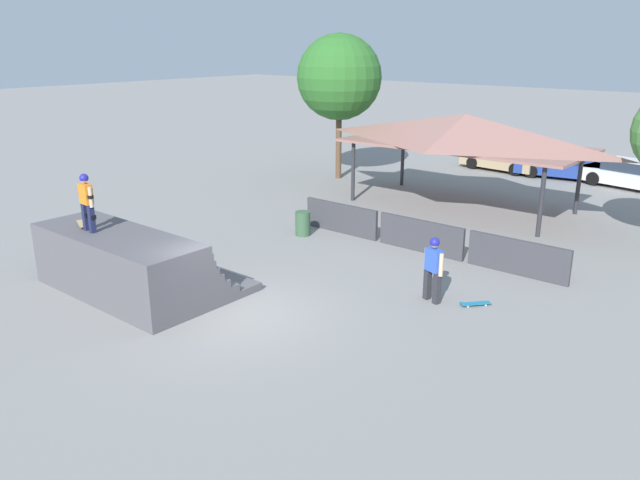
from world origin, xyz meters
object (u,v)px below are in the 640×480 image
object	(u,v)px
skater_on_deck	(86,199)
skateboard_on_deck	(82,224)
bystander_walking	(433,264)
parked_car_blue	(563,166)
trash_bin	(303,223)
parked_car_white	(630,175)
skateboard_on_ground	(474,304)
parked_car_tan	(501,159)
tree_far_back	(339,77)

from	to	relation	value
skater_on_deck	skateboard_on_deck	distance (m)	1.03
skateboard_on_deck	bystander_walking	xyz separation A→B (m)	(7.96, 5.08, -0.73)
skateboard_on_deck	parked_car_blue	bearing A→B (deg)	100.23
skateboard_on_deck	trash_bin	xyz separation A→B (m)	(1.57, 7.28, -1.33)
skater_on_deck	parked_car_white	size ratio (longest dim) A/B	0.33
skateboard_on_ground	parked_car_tan	size ratio (longest dim) A/B	0.18
trash_bin	tree_far_back	bearing A→B (deg)	120.65
bystander_walking	skateboard_on_ground	size ratio (longest dim) A/B	2.35
bystander_walking	parked_car_white	bearing A→B (deg)	-72.43
parked_car_tan	parked_car_white	bearing A→B (deg)	5.13
bystander_walking	trash_bin	size ratio (longest dim) A/B	2.05
skateboard_on_deck	parked_car_white	world-z (taller)	skateboard_on_deck
skateboard_on_ground	tree_far_back	distance (m)	16.55
skateboard_on_deck	parked_car_tan	size ratio (longest dim) A/B	0.20
skateboard_on_deck	tree_far_back	world-z (taller)	tree_far_back
bystander_walking	skateboard_on_ground	xyz separation A→B (m)	(1.01, 0.44, -0.97)
parked_car_blue	parked_car_tan	bearing A→B (deg)	172.63
skater_on_deck	tree_far_back	xyz separation A→B (m)	(-3.92, 15.66, 2.24)
tree_far_back	parked_car_tan	bearing A→B (deg)	52.57
bystander_walking	tree_far_back	bearing A→B (deg)	-24.02
bystander_walking	parked_car_tan	world-z (taller)	bystander_walking
bystander_walking	parked_car_white	xyz separation A→B (m)	(0.37, 17.32, -0.42)
bystander_walking	parked_car_tan	distance (m)	18.42
skateboard_on_deck	skateboard_on_ground	size ratio (longest dim) A/B	1.12
parked_car_white	tree_far_back	bearing A→B (deg)	-138.24
trash_bin	parked_car_tan	world-z (taller)	parked_car_tan
skater_on_deck	parked_car_tan	bearing A→B (deg)	90.24
skateboard_on_deck	trash_bin	world-z (taller)	skateboard_on_deck
skater_on_deck	skateboard_on_deck	world-z (taller)	skater_on_deck
skateboard_on_deck	parked_car_blue	world-z (taller)	skateboard_on_deck
parked_car_tan	parked_car_blue	xyz separation A→B (m)	(3.16, 0.12, 0.00)
parked_car_blue	skater_on_deck	bearing A→B (deg)	-110.98
skater_on_deck	bystander_walking	distance (m)	9.15
skater_on_deck	parked_car_white	xyz separation A→B (m)	(7.74, 22.53, -1.98)
skateboard_on_ground	parked_car_blue	distance (m)	17.53
skateboard_on_ground	skater_on_deck	bearing A→B (deg)	-16.21
tree_far_back	parked_car_white	xyz separation A→B (m)	(11.65, 6.87, -4.22)
skateboard_on_ground	tree_far_back	bearing A→B (deg)	-89.39
skateboard_on_deck	tree_far_back	distance (m)	16.18
trash_bin	parked_car_tan	bearing A→B (deg)	88.33
parked_car_white	bystander_walking	bearing A→B (deg)	-79.98
parked_car_tan	parked_car_blue	size ratio (longest dim) A/B	0.91
bystander_walking	skateboard_on_ground	distance (m)	1.46
skateboard_on_deck	parked_car_tan	bearing A→B (deg)	107.99
tree_far_back	parked_car_tan	distance (m)	9.74
parked_car_tan	parked_car_blue	distance (m)	3.16
skateboard_on_ground	parked_car_white	size ratio (longest dim) A/B	0.16
skater_on_deck	parked_car_tan	size ratio (longest dim) A/B	0.37
skateboard_on_ground	parked_car_tan	xyz separation A→B (m)	(-6.95, 16.98, 0.54)
skateboard_on_ground	tree_far_back	size ratio (longest dim) A/B	0.11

